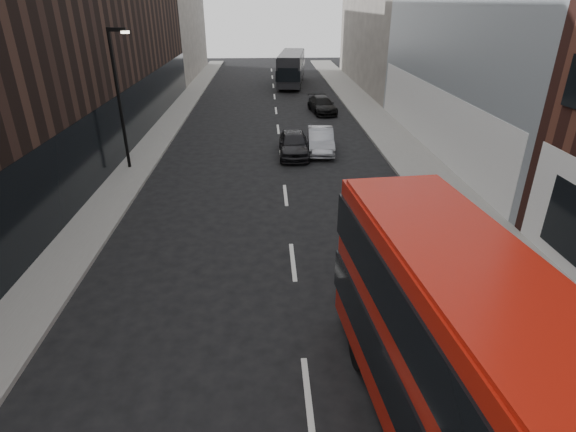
{
  "coord_description": "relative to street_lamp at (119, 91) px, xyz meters",
  "views": [
    {
      "loc": [
        -0.83,
        -5.51,
        8.32
      ],
      "look_at": [
        -0.24,
        6.54,
        2.5
      ],
      "focal_mm": 28.0,
      "sensor_mm": 36.0,
      "label": 1
    }
  ],
  "objects": [
    {
      "name": "sidewalk_left",
      "position": [
        0.22,
        7.0,
        -4.11
      ],
      "size": [
        2.0,
        80.0,
        0.15
      ],
      "primitive_type": "cube",
      "color": "slate",
      "rests_on": "ground"
    },
    {
      "name": "car_a",
      "position": [
        8.97,
        1.99,
        -3.45
      ],
      "size": [
        1.78,
        4.29,
        1.45
      ],
      "primitive_type": "imported",
      "rotation": [
        0.0,
        0.0,
        -0.02
      ],
      "color": "black",
      "rests_on": "ground"
    },
    {
      "name": "street_lamp",
      "position": [
        0.0,
        0.0,
        0.0
      ],
      "size": [
        1.06,
        0.22,
        7.0
      ],
      "color": "black",
      "rests_on": "sidewalk_left"
    },
    {
      "name": "car_b",
      "position": [
        10.63,
        2.68,
        -3.48
      ],
      "size": [
        1.74,
        4.34,
        1.4
      ],
      "primitive_type": "imported",
      "rotation": [
        0.0,
        0.0,
        -0.06
      ],
      "color": "gray",
      "rests_on": "ground"
    },
    {
      "name": "building_left_far",
      "position": [
        -3.28,
        34.0,
        2.32
      ],
      "size": [
        5.0,
        20.0,
        13.0
      ],
      "primitive_type": "cube",
      "color": "#645E58",
      "rests_on": "ground"
    },
    {
      "name": "grey_bus",
      "position": [
        10.2,
        26.57,
        -2.4
      ],
      "size": [
        3.68,
        10.48,
        3.33
      ],
      "rotation": [
        0.0,
        0.0,
        -0.12
      ],
      "color": "black",
      "rests_on": "ground"
    },
    {
      "name": "building_left_mid",
      "position": [
        -3.28,
        12.0,
        2.82
      ],
      "size": [
        5.0,
        24.0,
        14.0
      ],
      "primitive_type": "cube",
      "color": "black",
      "rests_on": "ground"
    },
    {
      "name": "red_bus",
      "position": [
        10.96,
        -18.34,
        -1.75
      ],
      "size": [
        3.55,
        10.99,
        4.37
      ],
      "rotation": [
        0.0,
        0.0,
        0.09
      ],
      "color": "#A7160A",
      "rests_on": "ground"
    },
    {
      "name": "sidewalk_right",
      "position": [
        15.72,
        7.0,
        -4.11
      ],
      "size": [
        3.0,
        80.0,
        0.15
      ],
      "primitive_type": "cube",
      "color": "slate",
      "rests_on": "ground"
    },
    {
      "name": "car_c",
      "position": [
        11.95,
        13.07,
        -3.55
      ],
      "size": [
        2.31,
        4.51,
        1.25
      ],
      "primitive_type": "imported",
      "rotation": [
        0.0,
        0.0,
        0.13
      ],
      "color": "black",
      "rests_on": "ground"
    }
  ]
}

